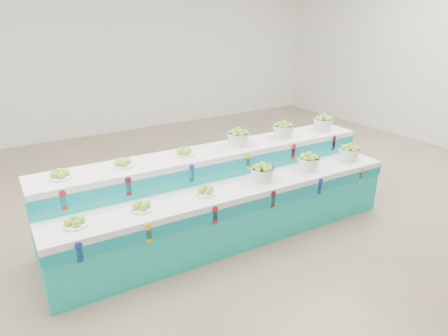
{
  "coord_description": "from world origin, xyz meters",
  "views": [
    {
      "loc": [
        -3.17,
        -4.14,
        2.64
      ],
      "look_at": [
        -0.73,
        -0.28,
        0.87
      ],
      "focal_mm": 32.32,
      "sensor_mm": 36.0,
      "label": 1
    }
  ],
  "objects": [
    {
      "name": "basket_upper_left",
      "position": [
        -0.35,
        -0.02,
        1.13
      ],
      "size": [
        0.3,
        0.3,
        0.22
      ],
      "primitive_type": null,
      "rotation": [
        0.0,
        0.0,
        -0.03
      ],
      "color": "silver",
      "rests_on": "display_stand"
    },
    {
      "name": "basket_lower_left",
      "position": [
        -0.36,
        -0.56,
        0.83
      ],
      "size": [
        0.3,
        0.3,
        0.22
      ],
      "primitive_type": null,
      "rotation": [
        0.0,
        0.0,
        -0.03
      ],
      "color": "silver",
      "rests_on": "display_stand"
    },
    {
      "name": "plate_upper_mid",
      "position": [
        -1.88,
        0.03,
        1.07
      ],
      "size": [
        0.25,
        0.25,
        0.1
      ],
      "primitive_type": "cylinder",
      "rotation": [
        0.0,
        0.0,
        -0.03
      ],
      "color": "white",
      "rests_on": "display_stand"
    },
    {
      "name": "back_wall",
      "position": [
        0.0,
        5.0,
        2.0
      ],
      "size": [
        10.0,
        0.0,
        10.0
      ],
      "primitive_type": "plane",
      "rotation": [
        1.57,
        0.0,
        0.0
      ],
      "color": "silver",
      "rests_on": "ground"
    },
    {
      "name": "basket_lower_mid",
      "position": [
        0.37,
        -0.59,
        0.83
      ],
      "size": [
        0.3,
        0.3,
        0.22
      ],
      "primitive_type": null,
      "rotation": [
        0.0,
        0.0,
        -0.03
      ],
      "color": "silver",
      "rests_on": "display_stand"
    },
    {
      "name": "ground",
      "position": [
        0.0,
        0.0,
        0.0
      ],
      "size": [
        10.0,
        10.0,
        0.0
      ],
      "primitive_type": "plane",
      "color": "#73674C",
      "rests_on": "ground"
    },
    {
      "name": "basket_lower_right",
      "position": [
        1.11,
        -0.61,
        0.83
      ],
      "size": [
        0.3,
        0.3,
        0.22
      ],
      "primitive_type": null,
      "rotation": [
        0.0,
        0.0,
        -0.03
      ],
      "color": "silver",
      "rests_on": "display_stand"
    },
    {
      "name": "basket_upper_right",
      "position": [
        1.12,
        -0.06,
        1.13
      ],
      "size": [
        0.3,
        0.3,
        0.22
      ],
      "primitive_type": null,
      "rotation": [
        0.0,
        0.0,
        -0.03
      ],
      "color": "silver",
      "rests_on": "display_stand"
    },
    {
      "name": "plate_upper_left",
      "position": [
        -2.54,
        0.05,
        1.07
      ],
      "size": [
        0.25,
        0.25,
        0.1
      ],
      "primitive_type": "cylinder",
      "rotation": [
        0.0,
        0.0,
        -0.03
      ],
      "color": "white",
      "rests_on": "display_stand"
    },
    {
      "name": "basket_upper_mid",
      "position": [
        0.39,
        -0.04,
        1.13
      ],
      "size": [
        0.3,
        0.3,
        0.22
      ],
      "primitive_type": null,
      "rotation": [
        0.0,
        0.0,
        -0.03
      ],
      "color": "silver",
      "rests_on": "display_stand"
    },
    {
      "name": "plate_lower_left",
      "position": [
        -2.56,
        -0.5,
        0.77
      ],
      "size": [
        0.25,
        0.25,
        0.1
      ],
      "primitive_type": "cylinder",
      "rotation": [
        0.0,
        0.0,
        -0.03
      ],
      "color": "white",
      "rests_on": "display_stand"
    },
    {
      "name": "display_stand",
      "position": [
        -0.73,
        -0.28,
        0.51
      ],
      "size": [
        4.43,
        1.26,
        1.02
      ],
      "primitive_type": null,
      "rotation": [
        0.0,
        0.0,
        -0.03
      ],
      "color": "#1BBAB3",
      "rests_on": "ground"
    },
    {
      "name": "plate_upper_right",
      "position": [
        -1.13,
        0.0,
        1.07
      ],
      "size": [
        0.25,
        0.25,
        0.1
      ],
      "primitive_type": "cylinder",
      "rotation": [
        0.0,
        0.0,
        -0.03
      ],
      "color": "white",
      "rests_on": "display_stand"
    },
    {
      "name": "plate_lower_right",
      "position": [
        -1.14,
        -0.54,
        0.77
      ],
      "size": [
        0.25,
        0.25,
        0.1
      ],
      "primitive_type": "cylinder",
      "rotation": [
        0.0,
        0.0,
        -0.03
      ],
      "color": "white",
      "rests_on": "display_stand"
    },
    {
      "name": "plate_lower_mid",
      "position": [
        -1.9,
        -0.52,
        0.77
      ],
      "size": [
        0.25,
        0.25,
        0.1
      ],
      "primitive_type": "cylinder",
      "rotation": [
        0.0,
        0.0,
        -0.03
      ],
      "color": "white",
      "rests_on": "display_stand"
    }
  ]
}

